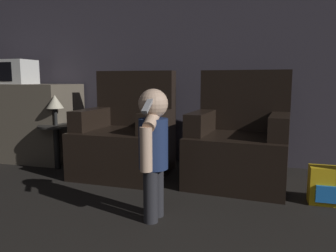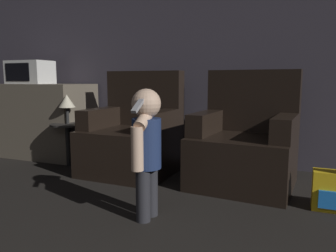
% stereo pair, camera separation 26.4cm
% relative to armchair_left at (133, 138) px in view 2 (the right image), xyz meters
% --- Properties ---
extents(wall_back, '(8.40, 0.05, 2.60)m').
position_rel_armchair_left_xyz_m(wall_back, '(1.03, 0.68, 0.94)').
color(wall_back, '#3D3842').
rests_on(wall_back, ground_plane).
extents(armchair_left, '(0.88, 0.84, 1.05)m').
position_rel_armchair_left_xyz_m(armchair_left, '(0.00, 0.00, 0.00)').
color(armchair_left, black).
rests_on(armchair_left, ground_plane).
extents(armchair_right, '(0.93, 0.88, 1.05)m').
position_rel_armchair_left_xyz_m(armchair_right, '(1.14, -0.00, 0.00)').
color(armchair_right, black).
rests_on(armchair_right, ground_plane).
extents(person_toddler, '(0.20, 0.35, 0.89)m').
position_rel_armchair_left_xyz_m(person_toddler, '(0.63, -1.02, 0.17)').
color(person_toddler, '#28282D').
rests_on(person_toddler, ground_plane).
extents(toy_backpack, '(0.27, 0.17, 0.29)m').
position_rel_armchair_left_xyz_m(toy_backpack, '(1.83, -0.39, -0.21)').
color(toy_backpack, yellow).
rests_on(toy_backpack, ground_plane).
extents(kitchen_counter, '(1.26, 0.67, 0.90)m').
position_rel_armchair_left_xyz_m(kitchen_counter, '(-1.44, 0.27, 0.09)').
color(kitchen_counter, '#665B4C').
rests_on(kitchen_counter, ground_plane).
extents(microwave, '(0.53, 0.34, 0.29)m').
position_rel_armchair_left_xyz_m(microwave, '(-1.58, 0.27, 0.69)').
color(microwave, silver).
rests_on(microwave, kitchen_counter).
extents(side_table, '(0.38, 0.38, 0.47)m').
position_rel_armchair_left_xyz_m(side_table, '(-0.78, -0.06, 0.02)').
color(side_table, black).
rests_on(side_table, ground_plane).
extents(lamp, '(0.18, 0.18, 0.32)m').
position_rel_armchair_left_xyz_m(lamp, '(-0.78, -0.06, 0.36)').
color(lamp, '#262626').
rests_on(lamp, side_table).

